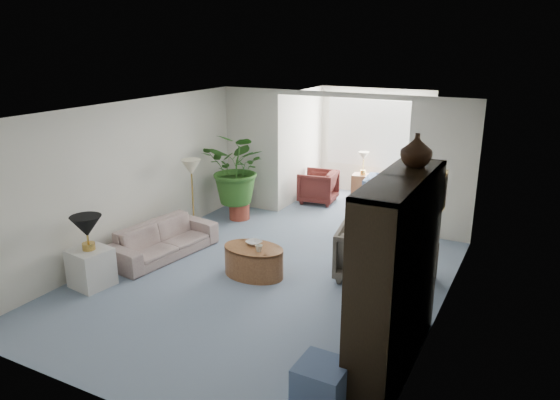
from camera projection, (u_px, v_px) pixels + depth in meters
The scene contains 26 objects.
floor at pixel (261, 282), 7.68m from camera, with size 6.00×6.00×0.00m, color #7C89A4.
sunroom_floor at pixel (356, 206), 11.16m from camera, with size 2.60×2.60×0.00m, color #7C89A4.
back_pier_left at pixel (252, 150), 10.70m from camera, with size 1.20×0.12×2.50m, color silver.
back_pier_right at pixel (442, 170), 9.01m from camera, with size 1.20×0.12×2.50m, color silver.
back_header at pixel (341, 95), 9.50m from camera, with size 2.60×0.12×0.10m, color silver.
window_pane at pixel (375, 134), 11.66m from camera, with size 2.20×0.02×1.50m, color white.
window_blinds at pixel (374, 134), 11.63m from camera, with size 2.20×0.02×1.50m, color white.
framed_picture at pixel (441, 195), 6.01m from camera, with size 0.04×0.50×0.40m, color beige.
sofa at pixel (163, 240), 8.55m from camera, with size 1.88×0.73×0.55m, color #B7AC9A.
end_table at pixel (91, 268), 7.50m from camera, with size 0.51×0.51×0.56m, color silver.
table_lamp at pixel (86, 226), 7.31m from camera, with size 0.44×0.44×0.30m, color black.
floor_lamp at pixel (191, 167), 9.24m from camera, with size 0.36×0.36×0.28m, color beige.
coffee_table at pixel (254, 261), 7.85m from camera, with size 0.95×0.95×0.45m, color #986437.
coffee_bowl at pixel (254, 243), 7.88m from camera, with size 0.23×0.23×0.06m, color silver.
coffee_cup at pixel (259, 248), 7.62m from camera, with size 0.11×0.11×0.10m, color beige.
wingback_chair at pixel (366, 253), 7.74m from camera, with size 0.84×0.86×0.79m, color #696053.
side_table_dark at pixel (418, 261), 7.71m from camera, with size 0.47×0.38×0.56m, color black.
entertainment_cabinet at pixel (396, 272), 5.54m from camera, with size 0.51×1.90×2.11m, color black.
cabinet_urn at pixel (416, 150), 5.60m from camera, with size 0.34×0.34×0.36m, color black.
ottoman at pixel (322, 382), 5.14m from camera, with size 0.49×0.49×0.39m, color slate.
plant_pot at pixel (239, 211), 10.34m from camera, with size 0.40×0.40×0.32m, color brown.
house_plant at pixel (238, 168), 10.09m from camera, with size 1.28×1.11×1.42m, color #2F6221.
sunroom_chair_blue at pixel (385, 195), 10.68m from camera, with size 0.80×0.83×0.75m, color slate.
sunroom_chair_maroon at pixel (318, 187), 11.35m from camera, with size 0.75×0.77×0.70m, color maroon.
sunroom_table at pixel (362, 186), 11.67m from camera, with size 0.44×0.34×0.54m, color #986437.
shelf_clutter at pixel (388, 273), 5.44m from camera, with size 0.30×1.20×1.06m.
Camera 1 is at (3.48, -6.06, 3.43)m, focal length 33.49 mm.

